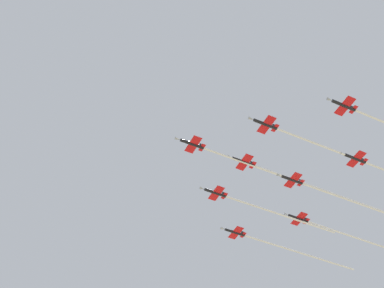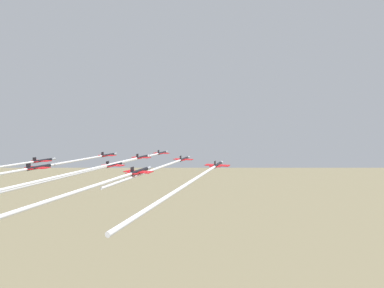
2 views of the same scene
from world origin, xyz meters
TOP-DOWN VIEW (x-y plane):
  - jet_lead at (-2.27, 15.35)m, footprint 26.65×54.49m
  - jet_port_inner at (22.45, 25.17)m, footprint 27.53×56.41m
  - jet_starboard_inner at (-11.15, 39.86)m, footprint 26.84×54.91m
  - jet_port_outer at (8.51, 38.71)m, footprint 31.79×65.62m
  - jet_starboard_outer at (45.49, 31.35)m, footprint 24.63×50.12m
  - jet_center_rear at (-19.20, 66.15)m, footprint 28.86×59.29m
  - jet_port_trail at (14.15, 50.93)m, footprint 25.58×52.17m
  - jet_tail_end at (5.61, 76.17)m, footprint 29.94×61.62m

SIDE VIEW (x-z plane):
  - jet_starboard_outer at x=45.49m, z-range 144.45..146.75m
  - jet_port_trail at x=14.15m, z-range 144.94..147.24m
  - jet_starboard_inner at x=-11.15m, z-range 145.06..147.36m
  - jet_lead at x=-2.27m, z-range 145.11..147.40m
  - jet_port_outer at x=8.51m, z-range 145.35..147.65m
  - jet_port_inner at x=22.45m, z-range 145.37..147.66m
  - jet_tail_end at x=5.61m, z-range 146.09..148.39m
  - jet_center_rear at x=-19.20m, z-range 146.13..148.43m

